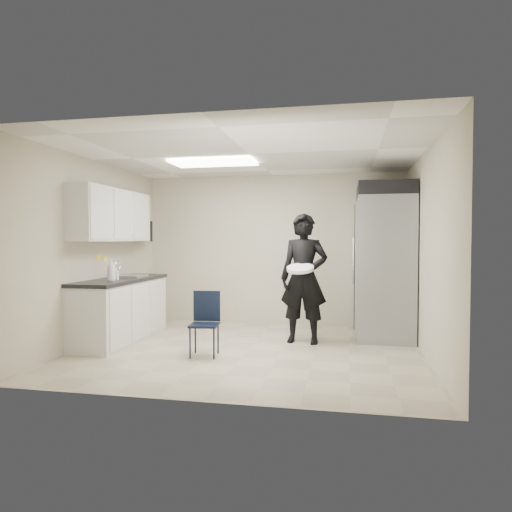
% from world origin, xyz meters
% --- Properties ---
extents(floor, '(4.50, 4.50, 0.00)m').
position_xyz_m(floor, '(0.00, 0.00, 0.00)').
color(floor, tan).
rests_on(floor, ground).
extents(ceiling, '(4.50, 4.50, 0.00)m').
position_xyz_m(ceiling, '(0.00, 0.00, 2.60)').
color(ceiling, white).
rests_on(ceiling, back_wall).
extents(back_wall, '(4.50, 0.00, 4.50)m').
position_xyz_m(back_wall, '(0.00, 2.00, 1.30)').
color(back_wall, '#BEB49D').
rests_on(back_wall, floor).
extents(left_wall, '(0.00, 4.00, 4.00)m').
position_xyz_m(left_wall, '(-2.25, 0.00, 1.30)').
color(left_wall, '#BEB49D').
rests_on(left_wall, floor).
extents(right_wall, '(0.00, 4.00, 4.00)m').
position_xyz_m(right_wall, '(2.25, 0.00, 1.30)').
color(right_wall, '#BEB49D').
rests_on(right_wall, floor).
extents(ceiling_panel, '(1.20, 0.60, 0.02)m').
position_xyz_m(ceiling_panel, '(-0.60, 0.40, 2.57)').
color(ceiling_panel, white).
rests_on(ceiling_panel, ceiling).
extents(lower_counter, '(0.60, 1.90, 0.86)m').
position_xyz_m(lower_counter, '(-1.95, 0.20, 0.43)').
color(lower_counter, silver).
rests_on(lower_counter, floor).
extents(countertop, '(0.64, 1.95, 0.05)m').
position_xyz_m(countertop, '(-1.95, 0.20, 0.89)').
color(countertop, black).
rests_on(countertop, lower_counter).
extents(sink, '(0.42, 0.40, 0.14)m').
position_xyz_m(sink, '(-1.93, 0.45, 0.87)').
color(sink, gray).
rests_on(sink, countertop).
extents(faucet, '(0.02, 0.02, 0.24)m').
position_xyz_m(faucet, '(-2.13, 0.45, 1.02)').
color(faucet, silver).
rests_on(faucet, countertop).
extents(upper_cabinets, '(0.35, 1.80, 0.75)m').
position_xyz_m(upper_cabinets, '(-2.08, 0.20, 1.83)').
color(upper_cabinets, silver).
rests_on(upper_cabinets, left_wall).
extents(towel_dispenser, '(0.22, 0.30, 0.35)m').
position_xyz_m(towel_dispenser, '(-2.14, 1.35, 1.62)').
color(towel_dispenser, black).
rests_on(towel_dispenser, left_wall).
extents(notice_sticker_left, '(0.00, 0.12, 0.07)m').
position_xyz_m(notice_sticker_left, '(-2.24, 0.10, 1.22)').
color(notice_sticker_left, yellow).
rests_on(notice_sticker_left, left_wall).
extents(notice_sticker_right, '(0.00, 0.12, 0.07)m').
position_xyz_m(notice_sticker_right, '(-2.24, 0.30, 1.18)').
color(notice_sticker_right, yellow).
rests_on(notice_sticker_right, left_wall).
extents(commercial_fridge, '(0.80, 1.35, 2.10)m').
position_xyz_m(commercial_fridge, '(1.83, 1.27, 1.05)').
color(commercial_fridge, gray).
rests_on(commercial_fridge, floor).
extents(fridge_compressor, '(0.80, 1.35, 0.20)m').
position_xyz_m(fridge_compressor, '(1.83, 1.27, 2.20)').
color(fridge_compressor, black).
rests_on(fridge_compressor, commercial_fridge).
extents(folding_chair, '(0.39, 0.39, 0.79)m').
position_xyz_m(folding_chair, '(-0.48, -0.43, 0.39)').
color(folding_chair, black).
rests_on(folding_chair, floor).
extents(man_tuxedo, '(0.72, 0.52, 1.85)m').
position_xyz_m(man_tuxedo, '(0.68, 0.57, 0.92)').
color(man_tuxedo, black).
rests_on(man_tuxedo, floor).
extents(bucket_lid, '(0.41, 0.41, 0.05)m').
position_xyz_m(bucket_lid, '(0.65, 0.32, 1.08)').
color(bucket_lid, white).
rests_on(bucket_lid, man_tuxedo).
extents(soap_bottle_a, '(0.12, 0.12, 0.30)m').
position_xyz_m(soap_bottle_a, '(-1.85, -0.25, 1.06)').
color(soap_bottle_a, white).
rests_on(soap_bottle_a, countertop).
extents(soap_bottle_b, '(0.09, 0.09, 0.18)m').
position_xyz_m(soap_bottle_b, '(-1.90, -0.06, 1.00)').
color(soap_bottle_b, '#B9B8C5').
rests_on(soap_bottle_b, countertop).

